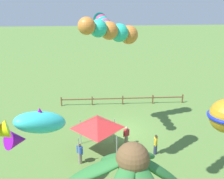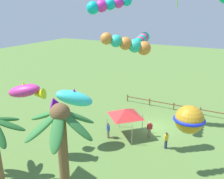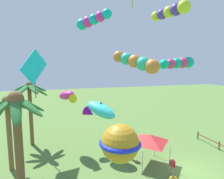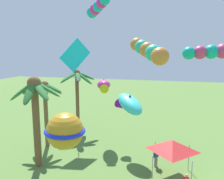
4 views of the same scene
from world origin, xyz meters
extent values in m
plane|color=#567A38|center=(0.00, 0.00, 0.00)|extent=(120.00, 120.00, 0.00)
cylinder|color=brown|center=(1.05, 13.54, 3.40)|extent=(0.56, 0.56, 6.81)
ellipsoid|color=#2D7033|center=(2.09, 13.55, 6.48)|extent=(2.20, 0.64, 1.19)
ellipsoid|color=#2D7033|center=(1.51, 14.38, 6.32)|extent=(1.56, 2.12, 1.49)
ellipsoid|color=#2D7033|center=(0.63, 14.34, 6.24)|extent=(1.49, 2.04, 1.63)
ellipsoid|color=#2D7033|center=(0.18, 13.39, 6.22)|extent=(2.02, 0.98, 1.67)
ellipsoid|color=#2D7033|center=(0.57, 12.70, 6.34)|extent=(1.59, 2.13, 1.45)
ellipsoid|color=#2D7033|center=(1.49, 12.71, 6.30)|extent=(1.52, 2.11, 1.51)
sphere|color=brown|center=(1.05, 13.54, 6.81)|extent=(1.06, 1.06, 1.06)
ellipsoid|color=#236028|center=(4.03, 14.43, 5.82)|extent=(1.82, 1.51, 1.03)
ellipsoid|color=#236028|center=(4.70, 14.04, 5.85)|extent=(0.62, 1.89, 0.96)
cube|color=brown|center=(-3.71, -5.50, 0.47)|extent=(0.12, 0.12, 0.95)
cube|color=brown|center=(-0.57, -5.50, 0.47)|extent=(0.12, 0.12, 0.95)
cube|color=brown|center=(2.56, -5.50, 0.47)|extent=(0.12, 0.12, 0.95)
cube|color=brown|center=(5.69, -5.50, 0.47)|extent=(0.12, 0.12, 0.95)
cube|color=brown|center=(-0.57, -5.50, 0.66)|extent=(12.62, 0.09, 0.11)
cylinder|color=gray|center=(3.34, 4.28, 0.42)|extent=(0.26, 0.26, 0.84)
cube|color=#2D519E|center=(3.34, 4.28, 1.11)|extent=(0.43, 0.43, 0.54)
sphere|color=#A37556|center=(3.34, 4.28, 1.48)|extent=(0.21, 0.21, 0.21)
cylinder|color=#2D519E|center=(3.18, 4.43, 1.06)|extent=(0.09, 0.09, 0.52)
cylinder|color=#2D519E|center=(3.51, 4.12, 1.06)|extent=(0.09, 0.09, 0.52)
cylinder|color=#2D3351|center=(-2.11, 3.48, 0.42)|extent=(0.26, 0.26, 0.84)
cube|color=yellow|center=(-2.11, 3.48, 1.11)|extent=(0.33, 0.43, 0.54)
sphere|color=#A37556|center=(-2.11, 3.48, 1.48)|extent=(0.21, 0.21, 0.21)
cylinder|color=yellow|center=(-2.18, 3.26, 1.06)|extent=(0.09, 0.09, 0.52)
cylinder|color=yellow|center=(-2.05, 3.70, 1.06)|extent=(0.09, 0.09, 0.52)
cylinder|color=gray|center=(-0.11, 2.16, 0.42)|extent=(0.26, 0.26, 0.84)
cube|color=#B72D33|center=(-0.11, 2.16, 1.11)|extent=(0.44, 0.38, 0.54)
sphere|color=tan|center=(-0.11, 2.16, 1.48)|extent=(0.21, 0.21, 0.21)
cylinder|color=#B72D33|center=(-0.31, 2.06, 1.06)|extent=(0.09, 0.09, 0.52)
cylinder|color=#B72D33|center=(0.10, 2.27, 1.06)|extent=(0.09, 0.09, 0.52)
cylinder|color=#9E9EA3|center=(0.80, 1.77, 1.05)|extent=(0.06, 0.06, 2.10)
cylinder|color=#9E9EA3|center=(3.40, 1.77, 1.05)|extent=(0.06, 0.06, 2.10)
cylinder|color=#9E9EA3|center=(0.80, 4.37, 1.05)|extent=(0.06, 0.06, 2.10)
cylinder|color=#9E9EA3|center=(3.40, 4.37, 1.05)|extent=(0.06, 0.06, 2.10)
pyramid|color=red|center=(2.10, 3.07, 2.48)|extent=(2.86, 2.86, 0.75)
ellipsoid|color=#CB3091|center=(7.63, 9.94, 5.88)|extent=(3.06, 2.14, 1.47)
cone|color=#CFD60F|center=(6.50, 9.56, 5.64)|extent=(1.21, 1.12, 0.99)
cone|color=#CFD60F|center=(7.63, 9.94, 6.32)|extent=(0.67, 0.67, 0.54)
sphere|color=#0FB798|center=(1.74, -0.36, 9.27)|extent=(0.98, 0.98, 0.98)
sphere|color=#C9396F|center=(1.63, 0.32, 9.23)|extent=(0.94, 0.94, 0.94)
sphere|color=#0FB798|center=(1.53, 1.00, 9.18)|extent=(0.90, 0.90, 0.90)
sphere|color=#C9396F|center=(1.43, 1.67, 9.14)|extent=(0.86, 0.86, 0.86)
sphere|color=#0FB798|center=(1.32, 2.35, 9.10)|extent=(0.82, 0.82, 0.82)
sphere|color=#0EB9BA|center=(1.77, 8.99, 11.96)|extent=(0.79, 0.79, 0.79)
sphere|color=#E32AAC|center=(1.36, 8.63, 12.06)|extent=(0.76, 0.76, 0.76)
sphere|color=#0EB9BA|center=(0.95, 8.27, 12.17)|extent=(0.73, 0.73, 0.73)
sphere|color=#E32AAC|center=(0.54, 7.92, 12.28)|extent=(0.70, 0.70, 0.70)
sphere|color=#0EB9BA|center=(0.13, 7.56, 12.39)|extent=(0.67, 0.67, 0.67)
sphere|color=#BE871D|center=(-4.55, 8.21, 5.43)|extent=(1.78, 1.78, 1.78)
torus|color=#182ADC|center=(-4.55, 8.21, 5.43)|extent=(2.25, 2.26, 0.28)
sphere|color=orange|center=(0.11, 4.10, 8.91)|extent=(1.12, 1.12, 1.12)
sphere|color=#28C29F|center=(0.72, 4.55, 9.11)|extent=(1.07, 1.07, 1.07)
sphere|color=orange|center=(1.33, 4.99, 9.32)|extent=(1.03, 1.03, 1.03)
sphere|color=#28C29F|center=(1.94, 5.44, 9.52)|extent=(0.99, 0.99, 0.99)
sphere|color=orange|center=(2.55, 5.89, 9.72)|extent=(0.94, 0.94, 0.94)
ellipsoid|color=#39D8D6|center=(5.22, 6.80, 4.63)|extent=(3.66, 3.51, 2.19)
cone|color=purple|center=(6.31, 7.77, 4.15)|extent=(1.67, 1.65, 1.32)
cone|color=purple|center=(5.22, 6.80, 5.17)|extent=(0.92, 0.92, 0.66)
camera|label=1|loc=(2.12, 20.68, 11.90)|focal=44.65mm
camera|label=2|loc=(-6.57, 22.25, 11.90)|focal=38.34mm
camera|label=3|loc=(-12.28, 10.92, 9.00)|focal=29.82mm
camera|label=4|loc=(-13.85, 3.43, 9.15)|focal=35.79mm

